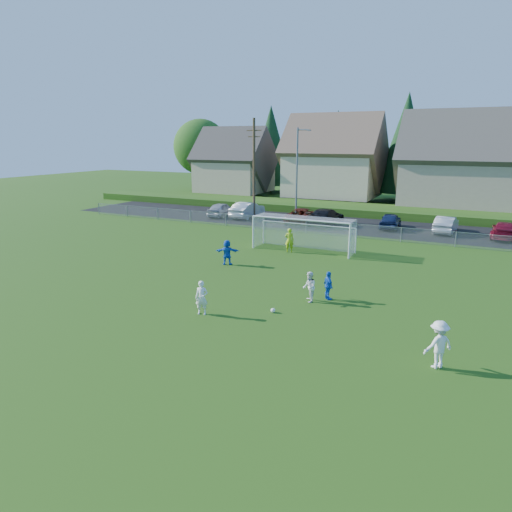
% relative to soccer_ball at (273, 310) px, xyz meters
% --- Properties ---
extents(ground, '(160.00, 160.00, 0.00)m').
position_rel_soccer_ball_xyz_m(ground, '(-3.05, -3.58, -0.11)').
color(ground, '#193D0C').
rests_on(ground, ground).
extents(asphalt_lot, '(60.00, 60.00, 0.00)m').
position_rel_soccer_ball_xyz_m(asphalt_lot, '(-3.05, 23.92, -0.10)').
color(asphalt_lot, black).
rests_on(asphalt_lot, ground).
extents(grass_embankment, '(70.00, 6.00, 0.80)m').
position_rel_soccer_ball_xyz_m(grass_embankment, '(-3.05, 31.42, 0.29)').
color(grass_embankment, '#1E420F').
rests_on(grass_embankment, ground).
extents(soccer_ball, '(0.22, 0.22, 0.22)m').
position_rel_soccer_ball_xyz_m(soccer_ball, '(0.00, 0.00, 0.00)').
color(soccer_ball, white).
rests_on(soccer_ball, ground).
extents(player_white_a, '(0.68, 0.56, 1.61)m').
position_rel_soccer_ball_xyz_m(player_white_a, '(-2.91, -1.63, 0.69)').
color(player_white_a, white).
rests_on(player_white_a, ground).
extents(player_white_b, '(0.86, 0.94, 1.55)m').
position_rel_soccer_ball_xyz_m(player_white_b, '(1.02, 2.18, 0.66)').
color(player_white_b, white).
rests_on(player_white_b, ground).
extents(player_white_c, '(1.27, 1.27, 1.77)m').
position_rel_soccer_ball_xyz_m(player_white_c, '(7.44, -2.29, 0.78)').
color(player_white_c, white).
rests_on(player_white_c, ground).
extents(player_blue_a, '(0.85, 0.88, 1.48)m').
position_rel_soccer_ball_xyz_m(player_blue_a, '(1.78, 2.91, 0.63)').
color(player_blue_a, blue).
rests_on(player_blue_a, ground).
extents(player_blue_b, '(1.59, 1.05, 1.64)m').
position_rel_soccer_ball_xyz_m(player_blue_b, '(-6.17, 6.52, 0.71)').
color(player_blue_b, blue).
rests_on(player_blue_b, ground).
extents(goalkeeper, '(0.73, 0.58, 1.76)m').
position_rel_soccer_ball_xyz_m(goalkeeper, '(-3.81, 11.48, 0.77)').
color(goalkeeper, '#A2CA17').
rests_on(goalkeeper, ground).
extents(car_a, '(2.11, 4.45, 1.47)m').
position_rel_soccer_ball_xyz_m(car_a, '(-16.23, 23.02, 0.63)').
color(car_a, '#A3A5AA').
rests_on(car_a, ground).
extents(car_b, '(1.85, 4.99, 1.63)m').
position_rel_soccer_ball_xyz_m(car_b, '(-13.39, 23.54, 0.71)').
color(car_b, silver).
rests_on(car_b, ground).
extents(car_c, '(3.02, 5.66, 1.51)m').
position_rel_soccer_ball_xyz_m(car_c, '(-7.00, 22.89, 0.65)').
color(car_c, '#4F1209').
rests_on(car_c, ground).
extents(car_d, '(2.47, 5.56, 1.59)m').
position_rel_soccer_ball_xyz_m(car_d, '(-4.73, 23.02, 0.68)').
color(car_d, black).
rests_on(car_d, ground).
extents(car_e, '(1.95, 4.29, 1.43)m').
position_rel_soccer_ball_xyz_m(car_e, '(1.12, 23.96, 0.60)').
color(car_e, '#142147').
rests_on(car_e, ground).
extents(car_f, '(1.89, 4.52, 1.45)m').
position_rel_soccer_ball_xyz_m(car_f, '(5.85, 24.06, 0.62)').
color(car_f, silver).
rests_on(car_f, ground).
extents(car_g, '(2.39, 4.95, 1.39)m').
position_rel_soccer_ball_xyz_m(car_g, '(10.41, 23.55, 0.58)').
color(car_g, maroon).
rests_on(car_g, ground).
extents(soccer_goal, '(7.42, 1.90, 2.50)m').
position_rel_soccer_ball_xyz_m(soccer_goal, '(-3.05, 12.47, 1.52)').
color(soccer_goal, white).
rests_on(soccer_goal, ground).
extents(chainlink_fence, '(52.06, 0.06, 1.20)m').
position_rel_soccer_ball_xyz_m(chainlink_fence, '(-3.05, 18.42, 0.52)').
color(chainlink_fence, gray).
rests_on(chainlink_fence, ground).
extents(streetlight, '(1.38, 0.18, 9.00)m').
position_rel_soccer_ball_xyz_m(streetlight, '(-7.50, 22.42, 4.73)').
color(streetlight, slate).
rests_on(streetlight, ground).
extents(utility_pole, '(1.60, 0.26, 10.00)m').
position_rel_soccer_ball_xyz_m(utility_pole, '(-12.55, 23.42, 5.04)').
color(utility_pole, '#473321').
rests_on(utility_pole, ground).
extents(houses_row, '(53.90, 11.45, 13.27)m').
position_rel_soccer_ball_xyz_m(houses_row, '(-1.08, 38.89, 7.22)').
color(houses_row, tan).
rests_on(houses_row, ground).
extents(tree_row, '(65.98, 12.36, 13.80)m').
position_rel_soccer_ball_xyz_m(tree_row, '(-2.01, 45.16, 6.80)').
color(tree_row, '#382616').
rests_on(tree_row, ground).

